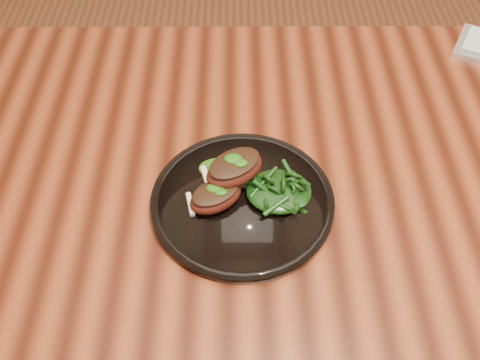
# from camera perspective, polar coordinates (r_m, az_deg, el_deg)

# --- Properties ---
(desk) EXTENTS (1.60, 0.80, 0.75)m
(desk) POSITION_cam_1_polar(r_m,az_deg,el_deg) (1.06, 14.20, -0.33)
(desk) COLOR black
(desk) RESTS_ON ground
(plate) EXTENTS (0.30, 0.30, 0.02)m
(plate) POSITION_cam_1_polar(r_m,az_deg,el_deg) (0.88, 0.26, -2.26)
(plate) COLOR black
(plate) RESTS_ON desk
(lamb_chop_front) EXTENTS (0.11, 0.10, 0.04)m
(lamb_chop_front) POSITION_cam_1_polar(r_m,az_deg,el_deg) (0.85, -2.65, -1.71)
(lamb_chop_front) COLOR #42140C
(lamb_chop_front) RESTS_ON plate
(lamb_chop_back) EXTENTS (0.12, 0.11, 0.05)m
(lamb_chop_back) POSITION_cam_1_polar(r_m,az_deg,el_deg) (0.86, -0.64, 1.27)
(lamb_chop_back) COLOR #42140C
(lamb_chop_back) RESTS_ON plate
(herb_smear) EXTENTS (0.07, 0.05, 0.00)m
(herb_smear) POSITION_cam_1_polar(r_m,az_deg,el_deg) (0.92, -2.13, 1.29)
(herb_smear) COLOR #103F06
(herb_smear) RESTS_ON plate
(greens_heap) EXTENTS (0.11, 0.10, 0.04)m
(greens_heap) POSITION_cam_1_polar(r_m,az_deg,el_deg) (0.87, 4.18, -0.92)
(greens_heap) COLOR black
(greens_heap) RESTS_ON plate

